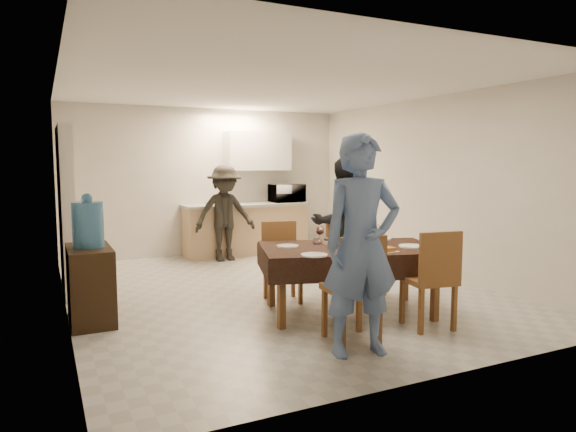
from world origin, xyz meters
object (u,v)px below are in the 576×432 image
wine_bottle (343,234)px  water_pitcher (379,236)px  console (90,284)px  person_far (342,224)px  savoury_tart (378,249)px  person_kitchen (225,213)px  microwave (287,193)px  water_jug (88,225)px  dining_table (349,250)px  person_near (362,245)px

wine_bottle → water_pitcher: size_ratio=1.44×
console → person_far: person_far is taller
water_pitcher → savoury_tart: bearing=-127.1°
person_kitchen → console: bearing=-132.2°
savoury_tart → microwave: (1.03, 4.32, 0.32)m
microwave → water_jug: bearing=39.2°
water_jug → console: bearing=-90.0°
dining_table → water_jug: 2.75m
person_far → microwave: bearing=-89.2°
water_pitcher → dining_table: bearing=171.9°
microwave → person_near: person_near is taller
dining_table → microwave: 4.11m
water_pitcher → person_far: (0.20, 1.10, 0.01)m
water_pitcher → microwave: (0.78, 3.99, 0.24)m
dining_table → water_pitcher: bearing=8.5°
console → water_pitcher: size_ratio=4.32×
wine_bottle → microwave: size_ratio=0.47×
person_near → water_jug: bearing=145.5°
dining_table → water_pitcher: size_ratio=10.84×
water_jug → wine_bottle: (2.52, -0.86, -0.14)m
water_pitcher → person_far: person_far is taller
person_near → person_far: bearing=72.0°
savoury_tart → person_kitchen: 3.88m
dining_table → person_far: (0.55, 1.05, 0.15)m
water_jug → water_pitcher: bearing=-18.2°
savoury_tart → person_near: size_ratio=0.19×
console → water_jug: size_ratio=1.82×
water_pitcher → person_far: 1.12m
microwave → person_kitchen: (-1.37, -0.45, -0.28)m
dining_table → console: 2.75m
console → person_far: size_ratio=0.50×
person_kitchen → water_pitcher: bearing=-80.6°
microwave → person_far: (-0.58, -2.89, -0.23)m
savoury_tart → person_near: (-0.65, -0.67, 0.19)m
console → water_pitcher: water_pitcher is taller
savoury_tart → water_jug: bearing=154.2°
savoury_tart → microwave: size_ratio=0.60×
water_jug → wine_bottle: size_ratio=1.65×
console → person_kitchen: (2.33, 2.57, 0.41)m
dining_table → water_jug: water_jug is taller
water_pitcher → person_near: person_near is taller
wine_bottle → person_far: size_ratio=0.17×
wine_bottle → savoury_tart: wine_bottle is taller
wine_bottle → microwave: (1.18, 3.89, 0.20)m
person_near → water_pitcher: bearing=57.7°
water_jug → savoury_tart: bearing=-25.8°
water_jug → dining_table: bearing=-19.5°
person_kitchen → dining_table: bearing=-86.1°
console → person_kitchen: size_ratio=0.53×
person_far → console: bearing=14.7°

